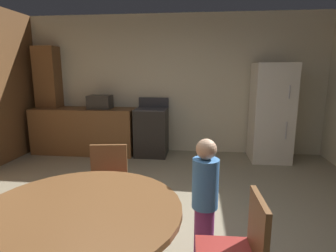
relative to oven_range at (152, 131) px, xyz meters
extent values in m
plane|color=gray|center=(0.40, -2.78, -0.47)|extent=(14.00, 14.00, 0.00)
cube|color=beige|center=(0.40, 0.40, 0.88)|extent=(6.11, 0.12, 2.70)
cube|color=brown|center=(-1.35, 0.00, -0.02)|extent=(2.01, 0.60, 0.90)
cube|color=brown|center=(-2.14, 0.18, 0.58)|extent=(0.44, 0.36, 2.10)
cube|color=black|center=(0.00, 0.00, -0.02)|extent=(0.60, 0.60, 0.90)
cube|color=#38383D|center=(0.00, 0.00, 0.44)|extent=(0.60, 0.60, 0.02)
cube|color=#38383D|center=(0.00, 0.28, 0.54)|extent=(0.60, 0.04, 0.18)
cube|color=silver|center=(2.20, -0.05, 0.41)|extent=(0.68, 0.66, 1.76)
cylinder|color=#B2B2B7|center=(2.38, -0.39, 0.81)|extent=(0.02, 0.02, 0.22)
cylinder|color=#B2B2B7|center=(2.38, -0.39, 0.16)|extent=(0.02, 0.02, 0.30)
cube|color=#2D2B28|center=(-1.01, 0.00, 0.56)|extent=(0.44, 0.32, 0.26)
cylinder|color=brown|center=(0.15, -3.56, 0.27)|extent=(1.32, 1.32, 0.04)
cube|color=brown|center=(1.28, -3.52, 0.19)|extent=(0.05, 0.38, 0.42)
cylinder|color=brown|center=(0.19, -2.77, -0.25)|extent=(0.03, 0.03, 0.43)
cylinder|color=brown|center=(-0.14, -2.82, -0.25)|extent=(0.03, 0.03, 0.43)
cylinder|color=brown|center=(0.14, -2.43, -0.25)|extent=(0.03, 0.03, 0.43)
cylinder|color=brown|center=(-0.20, -2.49, -0.25)|extent=(0.03, 0.03, 0.43)
cube|color=#9E2D28|center=(0.00, -2.63, -0.02)|extent=(0.46, 0.46, 0.05)
cube|color=brown|center=(-0.03, -2.45, 0.19)|extent=(0.38, 0.10, 0.42)
cylinder|color=#8C337A|center=(0.96, -2.97, -0.22)|extent=(0.17, 0.17, 0.50)
cylinder|color=#4784CC|center=(0.96, -2.97, 0.24)|extent=(0.31, 0.31, 0.42)
sphere|color=#D6A884|center=(0.96, -2.97, 0.54)|extent=(0.17, 0.17, 0.17)
camera|label=1|loc=(0.89, -5.10, 1.16)|focal=29.15mm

